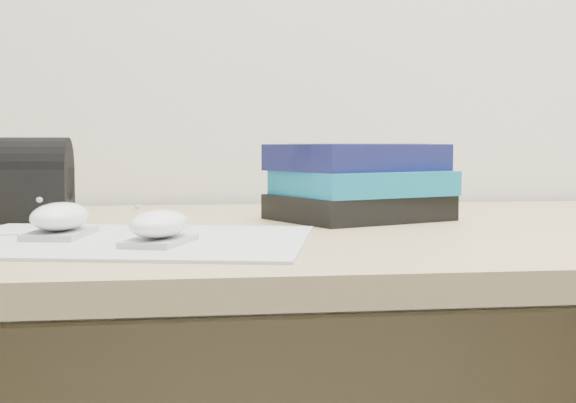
{
  "coord_description": "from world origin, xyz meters",
  "views": [
    {
      "loc": [
        -0.19,
        0.55,
        0.84
      ],
      "look_at": [
        -0.06,
        1.47,
        0.77
      ],
      "focal_mm": 50.0,
      "sensor_mm": 36.0,
      "label": 1
    }
  ],
  "objects": [
    {
      "name": "mousepad",
      "position": [
        -0.25,
        1.44,
        0.73
      ],
      "size": [
        0.46,
        0.39,
        0.0
      ],
      "primitive_type": "cube",
      "rotation": [
        0.0,
        0.0,
        -0.23
      ],
      "color": "#9898A0",
      "rests_on": "desk"
    },
    {
      "name": "book_stack",
      "position": [
        0.06,
        1.66,
        0.78
      ],
      "size": [
        0.27,
        0.25,
        0.11
      ],
      "color": "black",
      "rests_on": "desk"
    },
    {
      "name": "mouse_front",
      "position": [
        -0.21,
        1.38,
        0.75
      ],
      "size": [
        0.08,
        0.11,
        0.04
      ],
      "color": "#AEAEB1",
      "rests_on": "mousepad"
    },
    {
      "name": "desk",
      "position": [
        0.0,
        1.64,
        0.5
      ],
      "size": [
        1.6,
        0.8,
        0.73
      ],
      "color": "tan",
      "rests_on": "ground"
    },
    {
      "name": "pouch",
      "position": [
        -0.4,
        1.69,
        0.79
      ],
      "size": [
        0.13,
        0.09,
        0.12
      ],
      "color": "black",
      "rests_on": "desk"
    },
    {
      "name": "mouse_rear",
      "position": [
        -0.32,
        1.47,
        0.75
      ],
      "size": [
        0.08,
        0.12,
        0.04
      ],
      "color": "#ABAAAD",
      "rests_on": "mousepad"
    }
  ]
}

